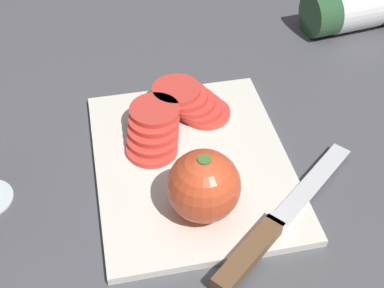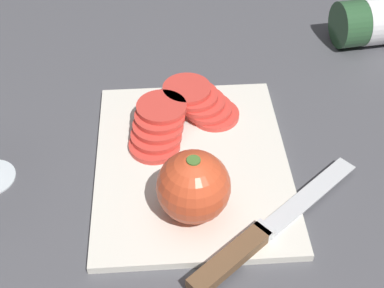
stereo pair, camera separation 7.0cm
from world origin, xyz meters
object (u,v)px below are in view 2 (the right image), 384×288
(tomato_slice_stack_near, at_px, (158,126))
(tomato_slice_stack_far, at_px, (201,102))
(knife, at_px, (247,245))
(whole_tomato, at_px, (193,187))

(tomato_slice_stack_near, height_order, tomato_slice_stack_far, same)
(knife, bearing_deg, tomato_slice_stack_near, 76.57)
(tomato_slice_stack_near, relative_size, tomato_slice_stack_far, 1.05)
(tomato_slice_stack_near, bearing_deg, tomato_slice_stack_far, -52.44)
(knife, bearing_deg, whole_tomato, 94.66)
(whole_tomato, relative_size, tomato_slice_stack_far, 0.81)
(whole_tomato, xyz_separation_m, knife, (-0.06, -0.06, -0.04))
(whole_tomato, distance_m, knife, 0.09)
(tomato_slice_stack_far, bearing_deg, whole_tomato, 172.73)
(knife, distance_m, tomato_slice_stack_far, 0.25)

